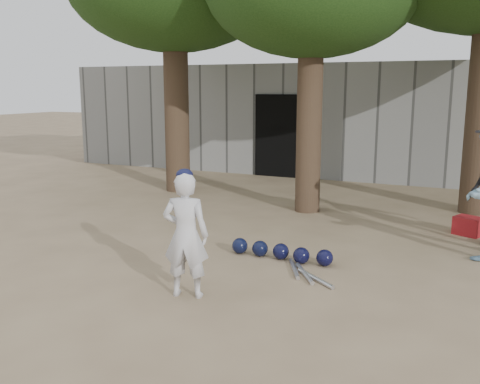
% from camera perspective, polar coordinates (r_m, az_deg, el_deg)
% --- Properties ---
extents(ground, '(70.00, 70.00, 0.00)m').
position_cam_1_polar(ground, '(7.13, -7.81, -8.56)').
color(ground, '#937C5E').
rests_on(ground, ground).
extents(boy_player, '(0.60, 0.47, 1.46)m').
position_cam_1_polar(boy_player, '(6.14, -5.81, -4.60)').
color(boy_player, silver).
rests_on(boy_player, ground).
extents(red_bag, '(0.51, 0.47, 0.30)m').
position_cam_1_polar(red_bag, '(9.55, 23.20, -3.35)').
color(red_bag, '#A31B15').
rests_on(red_bag, ground).
extents(back_building, '(16.00, 5.24, 3.00)m').
position_cam_1_polar(back_building, '(16.42, 11.68, 7.81)').
color(back_building, gray).
rests_on(back_building, ground).
extents(helmet_row, '(1.51, 0.30, 0.23)m').
position_cam_1_polar(helmet_row, '(7.58, 4.35, -6.37)').
color(helmet_row, black).
rests_on(helmet_row, ground).
extents(bat_pile, '(0.84, 0.82, 0.06)m').
position_cam_1_polar(bat_pile, '(7.02, 6.90, -8.62)').
color(bat_pile, silver).
rests_on(bat_pile, ground).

